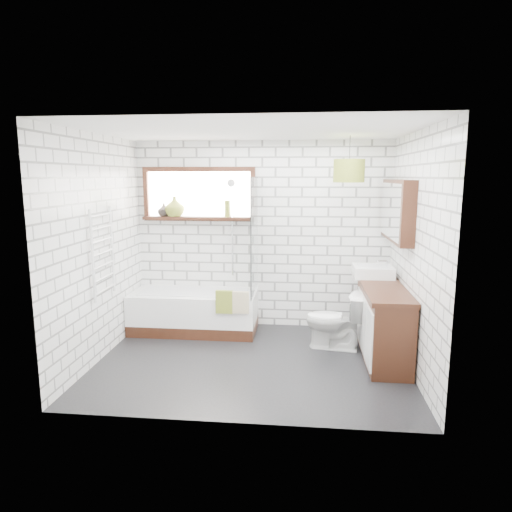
# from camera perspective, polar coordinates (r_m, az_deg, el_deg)

# --- Properties ---
(floor) EXTENTS (3.40, 2.60, 0.01)m
(floor) POSITION_cam_1_polar(r_m,az_deg,el_deg) (5.23, -0.58, -13.05)
(floor) COLOR black
(floor) RESTS_ON ground
(ceiling) EXTENTS (3.40, 2.60, 0.01)m
(ceiling) POSITION_cam_1_polar(r_m,az_deg,el_deg) (4.84, -0.63, 15.47)
(ceiling) COLOR white
(ceiling) RESTS_ON ground
(wall_back) EXTENTS (3.40, 0.01, 2.50)m
(wall_back) POSITION_cam_1_polar(r_m,az_deg,el_deg) (6.16, 0.77, 2.60)
(wall_back) COLOR white
(wall_back) RESTS_ON ground
(wall_front) EXTENTS (3.40, 0.01, 2.50)m
(wall_front) POSITION_cam_1_polar(r_m,az_deg,el_deg) (3.61, -2.95, -2.71)
(wall_front) COLOR white
(wall_front) RESTS_ON ground
(wall_left) EXTENTS (0.01, 2.60, 2.50)m
(wall_left) POSITION_cam_1_polar(r_m,az_deg,el_deg) (5.35, -19.08, 0.91)
(wall_left) COLOR white
(wall_left) RESTS_ON ground
(wall_right) EXTENTS (0.01, 2.60, 2.50)m
(wall_right) POSITION_cam_1_polar(r_m,az_deg,el_deg) (4.99, 19.26, 0.28)
(wall_right) COLOR white
(wall_right) RESTS_ON ground
(window) EXTENTS (1.52, 0.16, 0.68)m
(window) POSITION_cam_1_polar(r_m,az_deg,el_deg) (6.21, -7.16, 7.67)
(window) COLOR black
(window) RESTS_ON wall_back
(towel_radiator) EXTENTS (0.06, 0.52, 1.00)m
(towel_radiator) POSITION_cam_1_polar(r_m,az_deg,el_deg) (5.34, -18.61, 0.38)
(towel_radiator) COLOR white
(towel_radiator) RESTS_ON wall_left
(mirror_cabinet) EXTENTS (0.16, 1.20, 0.70)m
(mirror_cabinet) POSITION_cam_1_polar(r_m,az_deg,el_deg) (5.50, 17.22, 5.45)
(mirror_cabinet) COLOR black
(mirror_cabinet) RESTS_ON wall_right
(shower_riser) EXTENTS (0.02, 0.02, 1.30)m
(shower_riser) POSITION_cam_1_polar(r_m,az_deg,el_deg) (6.16, -2.98, 3.52)
(shower_riser) COLOR silver
(shower_riser) RESTS_ON wall_back
(bathtub) EXTENTS (1.64, 0.72, 0.53)m
(bathtub) POSITION_cam_1_polar(r_m,az_deg,el_deg) (6.16, -7.71, -6.88)
(bathtub) COLOR white
(bathtub) RESTS_ON floor
(shower_screen) EXTENTS (0.02, 0.72, 1.50)m
(shower_screen) POSITION_cam_1_polar(r_m,az_deg,el_deg) (5.81, -0.23, 2.45)
(shower_screen) COLOR white
(shower_screen) RESTS_ON bathtub
(towel_green) EXTENTS (0.21, 0.06, 0.29)m
(towel_green) POSITION_cam_1_polar(r_m,az_deg,el_deg) (5.65, -3.99, -5.75)
(towel_green) COLOR olive
(towel_green) RESTS_ON bathtub
(towel_beige) EXTENTS (0.21, 0.05, 0.27)m
(towel_beige) POSITION_cam_1_polar(r_m,az_deg,el_deg) (5.62, -1.94, -5.82)
(towel_beige) COLOR #C3B587
(towel_beige) RESTS_ON bathtub
(vanity) EXTENTS (0.46, 1.43, 0.82)m
(vanity) POSITION_cam_1_polar(r_m,az_deg,el_deg) (5.43, 15.57, -7.92)
(vanity) COLOR black
(vanity) RESTS_ON floor
(basin) EXTENTS (0.47, 0.41, 0.14)m
(basin) POSITION_cam_1_polar(r_m,az_deg,el_deg) (5.77, 14.39, -1.88)
(basin) COLOR white
(basin) RESTS_ON vanity
(tap) EXTENTS (0.03, 0.03, 0.15)m
(tap) POSITION_cam_1_polar(r_m,az_deg,el_deg) (5.79, 15.98, -1.35)
(tap) COLOR silver
(tap) RESTS_ON vanity
(toilet) EXTENTS (0.48, 0.72, 0.69)m
(toilet) POSITION_cam_1_polar(r_m,az_deg,el_deg) (5.56, 9.76, -7.94)
(toilet) COLOR white
(toilet) RESTS_ON floor
(vase_olive) EXTENTS (0.28, 0.28, 0.27)m
(vase_olive) POSITION_cam_1_polar(r_m,az_deg,el_deg) (6.27, -10.14, 5.93)
(vase_olive) COLOR olive
(vase_olive) RESTS_ON window
(vase_dark) EXTENTS (0.20, 0.20, 0.18)m
(vase_dark) POSITION_cam_1_polar(r_m,az_deg,el_deg) (6.32, -11.44, 5.50)
(vase_dark) COLOR black
(vase_dark) RESTS_ON window
(bottle) EXTENTS (0.07, 0.07, 0.22)m
(bottle) POSITION_cam_1_polar(r_m,az_deg,el_deg) (6.11, -3.60, 5.72)
(bottle) COLOR olive
(bottle) RESTS_ON window
(pendant) EXTENTS (0.36, 0.36, 0.27)m
(pendant) POSITION_cam_1_polar(r_m,az_deg,el_deg) (5.49, 11.55, 10.39)
(pendant) COLOR olive
(pendant) RESTS_ON ceiling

